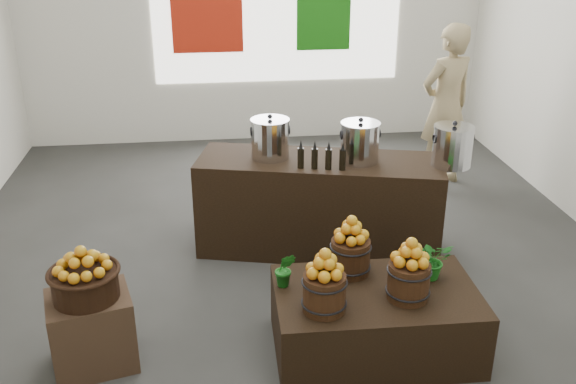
{
  "coord_description": "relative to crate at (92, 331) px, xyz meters",
  "views": [
    {
      "loc": [
        -0.58,
        -4.92,
        2.85
      ],
      "look_at": [
        -0.03,
        -0.4,
        0.87
      ],
      "focal_mm": 40.0,
      "sensor_mm": 36.0,
      "label": 1
    }
  ],
  "objects": [
    {
      "name": "ground",
      "position": [
        1.46,
        1.2,
        -0.27
      ],
      "size": [
        7.0,
        7.0,
        0.0
      ],
      "primitive_type": "plane",
      "color": "#343432",
      "rests_on": "ground"
    },
    {
      "name": "deco_green_right",
      "position": [
        2.36,
        4.67,
        1.43
      ],
      "size": [
        0.7,
        0.04,
        1.0
      ],
      "primitive_type": "cube",
      "color": "#166710",
      "rests_on": "back_wall"
    },
    {
      "name": "crate",
      "position": [
        0.0,
        0.0,
        0.0
      ],
      "size": [
        0.63,
        0.56,
        0.53
      ],
      "primitive_type": "cube",
      "rotation": [
        0.0,
        0.0,
        0.25
      ],
      "color": "#452E20",
      "rests_on": "ground"
    },
    {
      "name": "wicker_basket",
      "position": [
        0.0,
        0.0,
        0.36
      ],
      "size": [
        0.43,
        0.43,
        0.19
      ],
      "primitive_type": "cylinder",
      "color": "black",
      "rests_on": "crate"
    },
    {
      "name": "apples_in_basket",
      "position": [
        0.0,
        0.0,
        0.55
      ],
      "size": [
        0.33,
        0.33,
        0.18
      ],
      "primitive_type": null,
      "color": "#A01405",
      "rests_on": "wicker_basket"
    },
    {
      "name": "display_table",
      "position": [
        1.93,
        -0.07,
        -0.03
      ],
      "size": [
        1.41,
        0.88,
        0.48
      ],
      "primitive_type": "cube",
      "rotation": [
        0.0,
        0.0,
        -0.02
      ],
      "color": "black",
      "rests_on": "ground"
    },
    {
      "name": "apple_bucket_front_left",
      "position": [
        1.53,
        -0.25,
        0.34
      ],
      "size": [
        0.28,
        0.28,
        0.26
      ],
      "primitive_type": "cylinder",
      "color": "#3A200F",
      "rests_on": "display_table"
    },
    {
      "name": "apples_in_bucket_front_left",
      "position": [
        1.53,
        -0.25,
        0.57
      ],
      "size": [
        0.21,
        0.21,
        0.19
      ],
      "primitive_type": null,
      "color": "#A01405",
      "rests_on": "apple_bucket_front_left"
    },
    {
      "name": "apple_bucket_front_right",
      "position": [
        2.12,
        -0.18,
        0.34
      ],
      "size": [
        0.28,
        0.28,
        0.26
      ],
      "primitive_type": "cylinder",
      "color": "#3A200F",
      "rests_on": "display_table"
    },
    {
      "name": "apples_in_bucket_front_right",
      "position": [
        2.12,
        -0.18,
        0.57
      ],
      "size": [
        0.21,
        0.21,
        0.19
      ],
      "primitive_type": null,
      "color": "#A01405",
      "rests_on": "apple_bucket_front_right"
    },
    {
      "name": "apple_bucket_rear",
      "position": [
        1.8,
        0.19,
        0.34
      ],
      "size": [
        0.28,
        0.28,
        0.26
      ],
      "primitive_type": "cylinder",
      "color": "#3A200F",
      "rests_on": "display_table"
    },
    {
      "name": "apples_in_bucket_rear",
      "position": [
        1.8,
        0.19,
        0.57
      ],
      "size": [
        0.21,
        0.21,
        0.19
      ],
      "primitive_type": null,
      "color": "#A01405",
      "rests_on": "apple_bucket_rear"
    },
    {
      "name": "herb_garnish_right",
      "position": [
        2.36,
        0.06,
        0.36
      ],
      "size": [
        0.28,
        0.25,
        0.28
      ],
      "primitive_type": "imported",
      "rotation": [
        0.0,
        0.0,
        0.12
      ],
      "color": "#135B14",
      "rests_on": "display_table"
    },
    {
      "name": "herb_garnish_left",
      "position": [
        1.32,
        0.07,
        0.35
      ],
      "size": [
        0.17,
        0.15,
        0.26
      ],
      "primitive_type": "imported",
      "rotation": [
        0.0,
        0.0,
        -0.23
      ],
      "color": "#135B14",
      "rests_on": "display_table"
    },
    {
      "name": "counter",
      "position": [
        1.79,
        1.46,
        0.17
      ],
      "size": [
        2.24,
        1.18,
        0.88
      ],
      "primitive_type": "cube",
      "rotation": [
        0.0,
        0.0,
        -0.25
      ],
      "color": "black",
      "rests_on": "ground"
    },
    {
      "name": "stock_pot_left",
      "position": [
        1.36,
        1.56,
        0.77
      ],
      "size": [
        0.33,
        0.33,
        0.33
      ],
      "primitive_type": "cylinder",
      "color": "silver",
      "rests_on": "counter"
    },
    {
      "name": "stock_pot_center",
      "position": [
        2.12,
        1.37,
        0.77
      ],
      "size": [
        0.33,
        0.33,
        0.33
      ],
      "primitive_type": "cylinder",
      "color": "silver",
      "rests_on": "counter"
    },
    {
      "name": "stock_pot_right",
      "position": [
        2.87,
        1.18,
        0.77
      ],
      "size": [
        0.33,
        0.33,
        0.33
      ],
      "primitive_type": "cylinder",
      "color": "silver",
      "rests_on": "counter"
    },
    {
      "name": "oil_cruets",
      "position": [
        1.74,
        1.25,
        0.73
      ],
      "size": [
        0.32,
        0.13,
        0.24
      ],
      "primitive_type": null,
      "rotation": [
        0.0,
        0.0,
        -0.25
      ],
      "color": "black",
      "rests_on": "counter"
    },
    {
      "name": "shopper",
      "position": [
        3.43,
        2.86,
        0.64
      ],
      "size": [
        0.77,
        0.64,
        1.81
      ],
      "primitive_type": "imported",
      "rotation": [
        0.0,
        0.0,
        3.5
      ],
      "color": "#99875E",
      "rests_on": "ground"
    }
  ]
}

